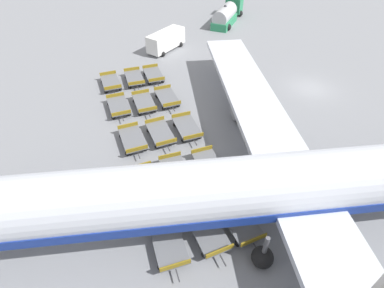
{
  "coord_description": "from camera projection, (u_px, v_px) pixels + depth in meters",
  "views": [
    {
      "loc": [
        24.04,
        -16.61,
        15.61
      ],
      "look_at": [
        8.57,
        -13.78,
        1.97
      ],
      "focal_mm": 28.0,
      "sensor_mm": 36.0,
      "label": 1
    }
  ],
  "objects": [
    {
      "name": "service_van",
      "position": [
        166.0,
        40.0,
        36.66
      ],
      "size": [
        5.1,
        5.15,
        2.23
      ],
      "color": "white",
      "rests_on": "ground_plane"
    },
    {
      "name": "baggage_dolly_row_near_col_e",
      "position": [
        168.0,
        243.0,
        16.72
      ],
      "size": [
        3.96,
        2.07,
        0.92
      ],
      "color": "slate",
      "rests_on": "ground_plane"
    },
    {
      "name": "baggage_dolly_row_mid_a_col_e",
      "position": [
        207.0,
        231.0,
        17.29
      ],
      "size": [
        3.97,
        2.34,
        0.92
      ],
      "color": "slate",
      "rests_on": "ground_plane"
    },
    {
      "name": "baggage_dolly_row_near_col_a",
      "position": [
        111.0,
        82.0,
        30.28
      ],
      "size": [
        3.97,
        2.23,
        0.92
      ],
      "color": "slate",
      "rests_on": "ground_plane"
    },
    {
      "name": "airplane",
      "position": [
        319.0,
        183.0,
        16.58
      ],
      "size": [
        42.78,
        47.03,
        13.5
      ],
      "color": "silver",
      "rests_on": "ground_plane"
    },
    {
      "name": "baggage_dolly_row_mid_b_col_e",
      "position": [
        239.0,
        221.0,
        17.8
      ],
      "size": [
        3.97,
        2.34,
        0.92
      ],
      "color": "slate",
      "rests_on": "ground_plane"
    },
    {
      "name": "baggage_dolly_row_mid_a_col_c",
      "position": [
        161.0,
        133.0,
        24.09
      ],
      "size": [
        3.97,
        2.31,
        0.92
      ],
      "color": "slate",
      "rests_on": "ground_plane"
    },
    {
      "name": "ground_plane",
      "position": [
        310.0,
        88.0,
        30.35
      ],
      "size": [
        500.0,
        500.0,
        0.0
      ],
      "primitive_type": "plane",
      "color": "gray"
    },
    {
      "name": "baggage_dolly_row_mid_b_col_a",
      "position": [
        154.0,
        75.0,
        31.49
      ],
      "size": [
        3.96,
        2.1,
        0.92
      ],
      "color": "slate",
      "rests_on": "ground_plane"
    },
    {
      "name": "baggage_dolly_row_mid_a_col_d",
      "position": [
        176.0,
        173.0,
        20.76
      ],
      "size": [
        3.96,
        2.11,
        0.92
      ],
      "color": "slate",
      "rests_on": "ground_plane"
    },
    {
      "name": "baggage_dolly_row_mid_a_col_a",
      "position": [
        134.0,
        78.0,
        30.96
      ],
      "size": [
        3.96,
        2.08,
        0.92
      ],
      "color": "slate",
      "rests_on": "ground_plane"
    },
    {
      "name": "baggage_dolly_row_mid_b_col_c",
      "position": [
        187.0,
        128.0,
        24.64
      ],
      "size": [
        3.97,
        2.17,
        0.92
      ],
      "color": "slate",
      "rests_on": "ground_plane"
    },
    {
      "name": "fuel_tanker_primary",
      "position": [
        227.0,
        14.0,
        43.95
      ],
      "size": [
        8.84,
        6.75,
        2.85
      ],
      "color": "#2D8C5B",
      "rests_on": "ground_plane"
    },
    {
      "name": "baggage_dolly_row_near_col_b",
      "position": [
        119.0,
        106.0,
        27.01
      ],
      "size": [
        3.97,
        2.22,
        0.92
      ],
      "color": "slate",
      "rests_on": "ground_plane"
    },
    {
      "name": "baggage_dolly_row_mid_b_col_b",
      "position": [
        167.0,
        98.0,
        28.09
      ],
      "size": [
        3.97,
        2.22,
        0.92
      ],
      "color": "slate",
      "rests_on": "ground_plane"
    },
    {
      "name": "baggage_dolly_row_near_col_d",
      "position": [
        146.0,
        184.0,
        20.01
      ],
      "size": [
        3.97,
        2.32,
        0.92
      ],
      "color": "slate",
      "rests_on": "ground_plane"
    },
    {
      "name": "baggage_dolly_row_near_col_c",
      "position": [
        133.0,
        139.0,
        23.5
      ],
      "size": [
        3.97,
        2.27,
        0.92
      ],
      "color": "slate",
      "rests_on": "ground_plane"
    },
    {
      "name": "baggage_dolly_row_mid_b_col_d",
      "position": [
        210.0,
        166.0,
        21.28
      ],
      "size": [
        3.97,
        2.19,
        0.92
      ],
      "color": "slate",
      "rests_on": "ground_plane"
    },
    {
      "name": "baggage_dolly_row_mid_a_col_b",
      "position": [
        144.0,
        103.0,
        27.45
      ],
      "size": [
        3.97,
        2.17,
        0.92
      ],
      "color": "slate",
      "rests_on": "ground_plane"
    }
  ]
}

